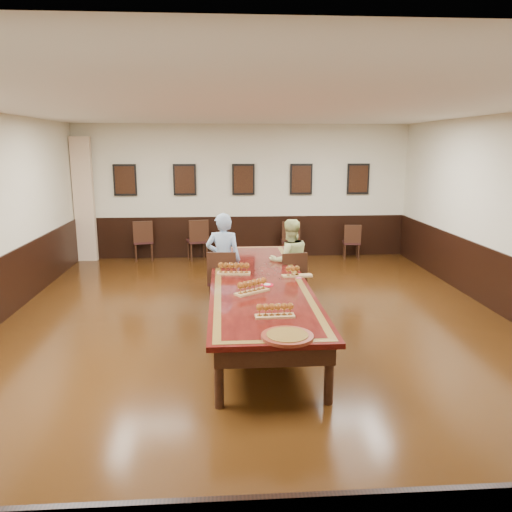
{
  "coord_description": "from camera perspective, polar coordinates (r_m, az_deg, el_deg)",
  "views": [
    {
      "loc": [
        -0.52,
        -7.12,
        2.69
      ],
      "look_at": [
        0.0,
        0.5,
        1.0
      ],
      "focal_mm": 35.0,
      "sensor_mm": 36.0,
      "label": 1
    }
  ],
  "objects": [
    {
      "name": "posters",
      "position": [
        12.09,
        -1.45,
        8.74
      ],
      "size": [
        6.14,
        0.04,
        0.74
      ],
      "color": "black",
      "rests_on": "wall_back"
    },
    {
      "name": "person_man",
      "position": [
        8.43,
        -3.74,
        -0.48
      ],
      "size": [
        0.62,
        0.44,
        1.61
      ],
      "primitive_type": "imported",
      "rotation": [
        0.0,
        0.0,
        3.04
      ],
      "color": "#4980B8",
      "rests_on": "floor"
    },
    {
      "name": "wall_front",
      "position": [
        2.43,
        9.18,
        -14.41
      ],
      "size": [
        8.0,
        0.02,
        3.2
      ],
      "primitive_type": "cube",
      "color": "beige",
      "rests_on": "floor"
    },
    {
      "name": "person_woman",
      "position": [
        8.65,
        3.84,
        -0.6
      ],
      "size": [
        0.81,
        0.68,
        1.47
      ],
      "primitive_type": "imported",
      "rotation": [
        0.0,
        0.0,
        3.31
      ],
      "color": "#CCD786",
      "rests_on": "floor"
    },
    {
      "name": "floor",
      "position": [
        7.63,
        0.26,
        -8.24
      ],
      "size": [
        8.0,
        10.0,
        0.02
      ],
      "primitive_type": "cube",
      "color": "black",
      "rests_on": "ground"
    },
    {
      "name": "wainscoting",
      "position": [
        7.47,
        0.26,
        -4.58
      ],
      "size": [
        8.0,
        10.0,
        1.0
      ],
      "color": "black",
      "rests_on": "floor"
    },
    {
      "name": "wall_back",
      "position": [
        12.19,
        -1.46,
        7.36
      ],
      "size": [
        8.0,
        0.02,
        3.2
      ],
      "primitive_type": "cube",
      "color": "beige",
      "rests_on": "floor"
    },
    {
      "name": "pink_phone",
      "position": [
        7.54,
        4.78,
        -2.43
      ],
      "size": [
        0.1,
        0.16,
        0.01
      ],
      "primitive_type": "cube",
      "rotation": [
        0.0,
        0.0,
        0.23
      ],
      "color": "#DF4A7C",
      "rests_on": "conference_table"
    },
    {
      "name": "spare_chair_c",
      "position": [
        12.17,
        3.93,
        1.92
      ],
      "size": [
        0.45,
        0.49,
        0.93
      ],
      "primitive_type": null,
      "rotation": [
        0.0,
        0.0,
        3.11
      ],
      "color": "black",
      "rests_on": "floor"
    },
    {
      "name": "conference_table",
      "position": [
        7.44,
        0.26,
        -3.76
      ],
      "size": [
        1.4,
        5.0,
        0.76
      ],
      "color": "black",
      "rests_on": "floor"
    },
    {
      "name": "ceiling",
      "position": [
        7.16,
        0.29,
        16.64
      ],
      "size": [
        8.0,
        10.0,
        0.02
      ],
      "primitive_type": "cube",
      "color": "white",
      "rests_on": "floor"
    },
    {
      "name": "flight_d",
      "position": [
        5.79,
        2.18,
        -6.3
      ],
      "size": [
        0.46,
        0.16,
        0.17
      ],
      "color": "#A27944",
      "rests_on": "conference_table"
    },
    {
      "name": "chair_man",
      "position": [
        8.4,
        -3.79,
        -2.64
      ],
      "size": [
        0.52,
        0.56,
        1.01
      ],
      "primitive_type": null,
      "rotation": [
        0.0,
        0.0,
        3.04
      ],
      "color": "black",
      "rests_on": "floor"
    },
    {
      "name": "red_plate_grp",
      "position": [
        7.09,
        1.29,
        -3.33
      ],
      "size": [
        0.18,
        0.18,
        0.02
      ],
      "color": "red",
      "rests_on": "conference_table"
    },
    {
      "name": "flight_a",
      "position": [
        7.68,
        -2.56,
        -1.48
      ],
      "size": [
        0.53,
        0.21,
        0.19
      ],
      "color": "#A27944",
      "rests_on": "conference_table"
    },
    {
      "name": "flight_b",
      "position": [
        7.57,
        4.53,
        -1.79
      ],
      "size": [
        0.47,
        0.18,
        0.17
      ],
      "color": "#A27944",
      "rests_on": "conference_table"
    },
    {
      "name": "flight_c",
      "position": [
        6.71,
        -0.44,
        -3.56
      ],
      "size": [
        0.5,
        0.42,
        0.19
      ],
      "color": "#A27944",
      "rests_on": "conference_table"
    },
    {
      "name": "carved_platter",
      "position": [
        5.22,
        3.59,
        -9.14
      ],
      "size": [
        0.69,
        0.69,
        0.04
      ],
      "color": "#571B11",
      "rests_on": "conference_table"
    },
    {
      "name": "spare_chair_d",
      "position": [
        12.32,
        10.85,
        1.67
      ],
      "size": [
        0.45,
        0.48,
        0.85
      ],
      "primitive_type": null,
      "rotation": [
        0.0,
        0.0,
        3.01
      ],
      "color": "black",
      "rests_on": "floor"
    },
    {
      "name": "chair_woman",
      "position": [
        8.62,
        4.01,
        -2.46
      ],
      "size": [
        0.51,
        0.55,
        0.94
      ],
      "primitive_type": null,
      "rotation": [
        0.0,
        0.0,
        3.31
      ],
      "color": "black",
      "rests_on": "floor"
    },
    {
      "name": "spare_chair_a",
      "position": [
        12.23,
        -12.78,
        1.79
      ],
      "size": [
        0.54,
        0.57,
        0.97
      ],
      "primitive_type": null,
      "rotation": [
        0.0,
        0.0,
        3.34
      ],
      "color": "black",
      "rests_on": "floor"
    },
    {
      "name": "spare_chair_b",
      "position": [
        12.04,
        -6.72,
        1.9
      ],
      "size": [
        0.57,
        0.6,
        0.99
      ],
      "primitive_type": null,
      "rotation": [
        0.0,
        0.0,
        3.39
      ],
      "color": "black",
      "rests_on": "floor"
    },
    {
      "name": "curtain",
      "position": [
        12.43,
        -19.06,
        6.08
      ],
      "size": [
        0.45,
        0.18,
        2.9
      ],
      "primitive_type": "cube",
      "color": "#D0AF8F",
      "rests_on": "floor"
    }
  ]
}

